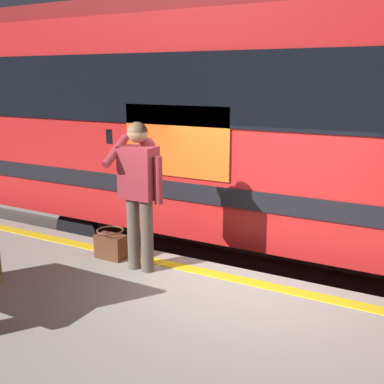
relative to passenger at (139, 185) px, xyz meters
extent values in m
plane|color=#4C4742|center=(-1.02, -0.56, -1.93)|extent=(24.75, 24.75, 0.00)
cube|color=yellow|center=(-1.02, -0.26, -0.97)|extent=(16.17, 0.16, 0.01)
cube|color=slate|center=(-1.02, -1.86, -1.85)|extent=(21.45, 0.08, 0.16)
cube|color=slate|center=(-1.02, -3.30, -1.85)|extent=(21.45, 0.08, 0.16)
cube|color=black|center=(-2.20, -1.10, 0.98)|extent=(12.96, 0.03, 0.90)
cube|color=black|center=(-2.20, -1.10, -0.32)|extent=(12.96, 0.03, 0.24)
cube|color=#D85919|center=(0.19, -1.10, 0.33)|extent=(1.52, 0.02, 0.92)
cylinder|color=black|center=(2.24, -1.41, -1.35)|extent=(0.84, 0.12, 0.84)
cylinder|color=black|center=(2.24, -3.75, -1.35)|extent=(0.84, 0.12, 0.84)
cylinder|color=brown|center=(-0.09, 0.01, -0.56)|extent=(0.14, 0.14, 0.83)
cylinder|color=brown|center=(0.09, 0.01, -0.56)|extent=(0.14, 0.14, 0.83)
cube|color=maroon|center=(0.00, 0.01, 0.13)|extent=(0.40, 0.24, 0.57)
sphere|color=maroon|center=(0.00, -0.15, 0.40)|extent=(0.20, 0.20, 0.20)
sphere|color=#997051|center=(0.00, 0.01, 0.57)|extent=(0.22, 0.22, 0.22)
cylinder|color=maroon|center=(-0.25, 0.01, 0.08)|extent=(0.09, 0.09, 0.51)
cylinder|color=maroon|center=(0.23, 0.09, 0.37)|extent=(0.09, 0.42, 0.33)
cube|color=black|center=(0.23, 0.19, 0.53)|extent=(0.07, 0.02, 0.15)
cube|color=#59331E|center=(0.51, -0.10, -0.83)|extent=(0.36, 0.20, 0.29)
torus|color=#59331E|center=(0.51, -0.10, -0.63)|extent=(0.32, 0.32, 0.02)
camera|label=1|loc=(-2.84, 4.03, 1.13)|focal=43.62mm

